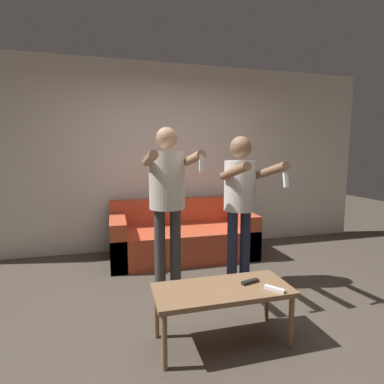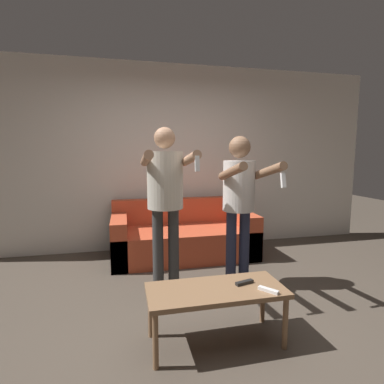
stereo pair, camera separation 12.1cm
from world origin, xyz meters
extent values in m
plane|color=#4C4238|center=(0.00, 0.00, 0.00)|extent=(14.00, 14.00, 0.00)
cube|color=silver|center=(0.00, 2.13, 1.35)|extent=(6.40, 0.06, 2.70)
cube|color=#C64C2D|center=(0.10, 1.61, 0.20)|extent=(1.92, 0.90, 0.40)
cube|color=#C64C2D|center=(0.10, 1.98, 0.58)|extent=(1.92, 0.16, 0.36)
cube|color=#C64C2D|center=(-0.76, 1.61, 0.30)|extent=(0.20, 0.90, 0.60)
cube|color=#C64C2D|center=(0.96, 1.61, 0.30)|extent=(0.20, 0.90, 0.60)
cylinder|color=#383838|center=(-0.36, 0.60, 0.44)|extent=(0.11, 0.11, 0.88)
cylinder|color=#383838|center=(-0.20, 0.60, 0.44)|extent=(0.11, 0.11, 0.88)
cylinder|color=beige|center=(-0.28, 0.60, 1.16)|extent=(0.35, 0.35, 0.56)
sphere|color=#A87A5B|center=(-0.28, 0.60, 1.57)|extent=(0.21, 0.21, 0.21)
cylinder|color=#A87A5B|center=(-0.48, 0.34, 1.37)|extent=(0.08, 0.53, 0.15)
cylinder|color=#A87A5B|center=(-0.09, 0.34, 1.37)|extent=(0.08, 0.53, 0.15)
cube|color=white|center=(-0.09, 0.08, 1.33)|extent=(0.04, 0.05, 0.13)
cylinder|color=#282D47|center=(0.42, 0.60, 0.41)|extent=(0.11, 0.11, 0.82)
cylinder|color=#282D47|center=(0.57, 0.60, 0.41)|extent=(0.11, 0.11, 0.82)
cylinder|color=silver|center=(0.49, 0.60, 1.08)|extent=(0.33, 0.33, 0.52)
sphere|color=brown|center=(0.49, 0.60, 1.48)|extent=(0.22, 0.22, 0.22)
cylinder|color=brown|center=(0.31, 0.32, 1.25)|extent=(0.08, 0.58, 0.21)
cylinder|color=brown|center=(0.68, 0.32, 1.25)|extent=(0.08, 0.58, 0.21)
cube|color=white|center=(0.68, 0.04, 1.18)|extent=(0.04, 0.06, 0.13)
cube|color=#846042|center=(-0.04, -0.31, 0.41)|extent=(1.02, 0.44, 0.04)
cylinder|color=#846042|center=(-0.51, -0.49, 0.20)|extent=(0.04, 0.04, 0.39)
cylinder|color=#846042|center=(0.43, -0.49, 0.20)|extent=(0.04, 0.04, 0.39)
cylinder|color=#846042|center=(-0.51, -0.12, 0.20)|extent=(0.04, 0.04, 0.39)
cylinder|color=#846042|center=(0.43, -0.12, 0.20)|extent=(0.04, 0.04, 0.39)
cube|color=white|center=(0.31, -0.45, 0.44)|extent=(0.12, 0.14, 0.02)
cube|color=black|center=(0.19, -0.29, 0.44)|extent=(0.15, 0.07, 0.02)
camera|label=1|loc=(-0.79, -2.28, 1.42)|focal=28.00mm
camera|label=2|loc=(-0.68, -2.31, 1.42)|focal=28.00mm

